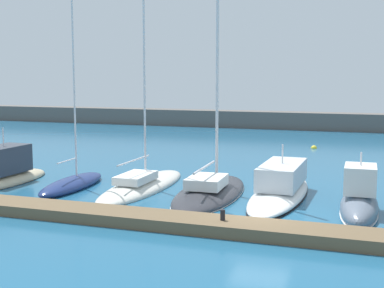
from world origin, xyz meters
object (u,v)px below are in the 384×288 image
at_px(mooring_buoy_yellow, 314,148).
at_px(dock_bollard, 223,215).
at_px(sailboat_navy_second, 72,183).
at_px(motorboat_sand_nearest, 4,174).
at_px(motorboat_slate_sixth, 359,201).
at_px(motorboat_white_fifth, 281,188).
at_px(sailboat_charcoal_fourth, 210,191).
at_px(sailboat_ivory_third, 142,185).

distance_m(mooring_buoy_yellow, dock_bollard, 26.94).
bearing_deg(sailboat_navy_second, mooring_buoy_yellow, -30.35).
xyz_separation_m(motorboat_sand_nearest, dock_bollard, (14.97, -5.40, 0.21)).
xyz_separation_m(motorboat_slate_sixth, mooring_buoy_yellow, (-4.58, 21.76, -0.52)).
height_order(motorboat_white_fifth, dock_bollard, motorboat_white_fifth).
distance_m(sailboat_charcoal_fourth, motorboat_white_fifth, 3.71).
distance_m(sailboat_ivory_third, mooring_buoy_yellow, 21.47).
bearing_deg(motorboat_sand_nearest, sailboat_charcoal_fourth, -85.64).
bearing_deg(motorboat_sand_nearest, sailboat_navy_second, -87.82).
distance_m(motorboat_sand_nearest, sailboat_charcoal_fourth, 12.52).
relative_size(sailboat_charcoal_fourth, motorboat_slate_sixth, 2.56).
height_order(motorboat_sand_nearest, motorboat_slate_sixth, motorboat_sand_nearest).
height_order(motorboat_sand_nearest, mooring_buoy_yellow, motorboat_sand_nearest).
bearing_deg(mooring_buoy_yellow, dock_bollard, -91.15).
bearing_deg(motorboat_sand_nearest, dock_bollard, -109.15).
height_order(sailboat_charcoal_fourth, mooring_buoy_yellow, sailboat_charcoal_fourth).
distance_m(motorboat_slate_sixth, dock_bollard, 7.28).
relative_size(sailboat_charcoal_fourth, motorboat_white_fifth, 1.60).
bearing_deg(sailboat_ivory_third, mooring_buoy_yellow, -19.51).
bearing_deg(sailboat_charcoal_fourth, motorboat_sand_nearest, 91.08).
xyz_separation_m(sailboat_navy_second, motorboat_slate_sixth, (15.56, -0.35, 0.23)).
relative_size(sailboat_ivory_third, dock_bollard, 42.55).
bearing_deg(sailboat_charcoal_fourth, sailboat_ivory_third, 80.66).
bearing_deg(dock_bollard, motorboat_slate_sixth, 45.25).
xyz_separation_m(sailboat_navy_second, dock_bollard, (10.44, -5.52, 0.43)).
height_order(mooring_buoy_yellow, dock_bollard, dock_bollard).
distance_m(motorboat_sand_nearest, motorboat_white_fifth, 16.17).
relative_size(motorboat_slate_sixth, mooring_buoy_yellow, 12.31).
bearing_deg(sailboat_ivory_third, sailboat_charcoal_fourth, -96.74).
bearing_deg(sailboat_navy_second, motorboat_slate_sixth, -94.49).
distance_m(sailboat_navy_second, motorboat_slate_sixth, 15.57).
xyz_separation_m(motorboat_sand_nearest, mooring_buoy_yellow, (15.52, 21.52, -0.52)).
height_order(sailboat_ivory_third, motorboat_white_fifth, sailboat_ivory_third).
height_order(sailboat_charcoal_fourth, motorboat_slate_sixth, sailboat_charcoal_fourth).
xyz_separation_m(sailboat_ivory_third, sailboat_charcoal_fourth, (4.15, -0.49, 0.04)).
bearing_deg(motorboat_slate_sixth, sailboat_navy_second, 87.25).
xyz_separation_m(motorboat_sand_nearest, sailboat_ivory_third, (8.35, 1.29, -0.31)).
relative_size(motorboat_white_fifth, dock_bollard, 23.26).
relative_size(sailboat_charcoal_fourth, mooring_buoy_yellow, 31.45).
bearing_deg(motorboat_slate_sixth, sailboat_ivory_third, 81.14).
distance_m(sailboat_navy_second, sailboat_charcoal_fourth, 7.99).
bearing_deg(motorboat_white_fifth, motorboat_sand_nearest, 96.78).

